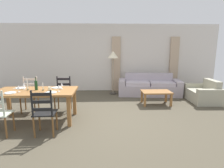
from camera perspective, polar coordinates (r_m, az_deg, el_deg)
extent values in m
cube|color=#4C4536|center=(4.57, -3.92, -11.25)|extent=(9.60, 9.60, 0.02)
cube|color=silver|center=(7.53, -3.41, 8.23)|extent=(9.60, 0.16, 2.70)
cube|color=tan|center=(7.42, 1.30, 6.27)|extent=(0.35, 0.08, 2.20)
cube|color=tan|center=(7.95, 18.94, 6.00)|extent=(0.35, 0.08, 2.20)
cube|color=#996534|center=(4.66, -23.08, -2.18)|extent=(1.90, 0.96, 0.05)
cube|color=#996534|center=(4.18, -13.44, -8.42)|extent=(0.08, 0.08, 0.70)
cube|color=#996534|center=(5.43, -29.82, -5.06)|extent=(0.08, 0.08, 0.70)
cube|color=#996534|center=(4.89, -11.76, -5.47)|extent=(0.08, 0.08, 0.70)
cylinder|color=brown|center=(4.42, -28.64, -10.23)|extent=(0.04, 0.04, 0.43)
cylinder|color=brown|center=(4.14, -30.53, -11.87)|extent=(0.04, 0.04, 0.43)
cylinder|color=beige|center=(3.99, -31.22, -5.29)|extent=(0.04, 0.04, 0.50)
cube|color=black|center=(3.93, -20.38, -8.58)|extent=(0.43, 0.42, 0.03)
cylinder|color=brown|center=(4.21, -21.94, -10.70)|extent=(0.04, 0.04, 0.43)
cylinder|color=brown|center=(4.12, -17.07, -10.86)|extent=(0.04, 0.04, 0.43)
cylinder|color=brown|center=(3.92, -23.43, -12.50)|extent=(0.04, 0.04, 0.43)
cylinder|color=brown|center=(3.81, -18.18, -12.75)|extent=(0.04, 0.04, 0.43)
cylinder|color=black|center=(3.75, -24.01, -5.56)|extent=(0.04, 0.04, 0.50)
cylinder|color=black|center=(3.65, -18.65, -5.64)|extent=(0.04, 0.04, 0.50)
cube|color=black|center=(3.73, -21.22, -7.52)|extent=(0.38, 0.04, 0.06)
cube|color=black|center=(3.69, -21.39, -5.31)|extent=(0.38, 0.04, 0.06)
cube|color=black|center=(3.65, -21.55, -3.05)|extent=(0.38, 0.04, 0.06)
cube|color=beige|center=(5.49, -24.72, -3.39)|extent=(0.44, 0.43, 0.03)
cylinder|color=brown|center=(5.34, -23.25, -6.23)|extent=(0.04, 0.04, 0.43)
cylinder|color=brown|center=(5.45, -26.88, -6.17)|extent=(0.04, 0.04, 0.43)
cylinder|color=brown|center=(5.65, -22.25, -5.22)|extent=(0.04, 0.04, 0.43)
cylinder|color=brown|center=(5.76, -25.70, -5.19)|extent=(0.04, 0.04, 0.43)
cylinder|color=beige|center=(5.54, -22.62, -0.32)|extent=(0.04, 0.04, 0.50)
cylinder|color=beige|center=(5.65, -26.12, -0.39)|extent=(0.04, 0.04, 0.50)
cube|color=beige|center=(5.62, -24.28, -1.65)|extent=(0.38, 0.05, 0.06)
cube|color=beige|center=(5.59, -24.40, -0.15)|extent=(0.38, 0.05, 0.06)
cube|color=beige|center=(5.56, -24.53, 1.36)|extent=(0.38, 0.05, 0.06)
cube|color=black|center=(5.21, -15.34, -3.48)|extent=(0.43, 0.41, 0.03)
cylinder|color=brown|center=(5.07, -13.72, -6.51)|extent=(0.04, 0.04, 0.43)
cylinder|color=brown|center=(5.17, -17.63, -6.39)|extent=(0.04, 0.04, 0.43)
cylinder|color=brown|center=(5.39, -12.89, -5.42)|extent=(0.04, 0.04, 0.43)
cylinder|color=brown|center=(5.48, -16.59, -5.34)|extent=(0.04, 0.04, 0.43)
cylinder|color=black|center=(5.27, -13.12, -0.28)|extent=(0.04, 0.04, 0.50)
cylinder|color=black|center=(5.36, -16.88, -0.28)|extent=(0.04, 0.04, 0.50)
cube|color=black|center=(5.34, -14.95, -1.65)|extent=(0.38, 0.04, 0.06)
cube|color=black|center=(5.31, -15.03, -0.07)|extent=(0.38, 0.04, 0.06)
cube|color=black|center=(5.29, -15.11, 1.52)|extent=(0.38, 0.04, 0.06)
cylinder|color=white|center=(4.61, -29.43, -2.43)|extent=(0.24, 0.24, 0.02)
cube|color=silver|center=(4.69, -31.06, -2.48)|extent=(0.03, 0.17, 0.01)
cylinder|color=white|center=(4.28, -18.63, -2.53)|extent=(0.24, 0.24, 0.02)
cube|color=silver|center=(4.33, -20.53, -2.59)|extent=(0.02, 0.17, 0.01)
cylinder|color=white|center=(5.05, -26.90, -1.13)|extent=(0.24, 0.24, 0.02)
cube|color=silver|center=(5.12, -28.42, -1.20)|extent=(0.02, 0.17, 0.01)
cylinder|color=white|center=(4.75, -16.98, -1.12)|extent=(0.24, 0.24, 0.02)
cube|color=silver|center=(4.79, -18.71, -1.19)|extent=(0.02, 0.17, 0.01)
cylinder|color=#143819|center=(4.68, -22.86, -0.43)|extent=(0.07, 0.07, 0.22)
cylinder|color=#143819|center=(4.65, -23.00, 1.38)|extent=(0.02, 0.02, 0.08)
cylinder|color=black|center=(4.64, -23.04, 1.96)|extent=(0.03, 0.03, 0.02)
cylinder|color=white|center=(4.65, -27.35, -2.21)|extent=(0.06, 0.06, 0.01)
cylinder|color=white|center=(4.65, -27.39, -1.75)|extent=(0.01, 0.01, 0.07)
cone|color=white|center=(4.63, -27.47, -0.82)|extent=(0.06, 0.06, 0.08)
cylinder|color=white|center=(4.37, -16.43, -2.21)|extent=(0.06, 0.06, 0.01)
cylinder|color=white|center=(4.36, -16.45, -1.72)|extent=(0.01, 0.01, 0.07)
cone|color=white|center=(4.34, -16.51, -0.73)|extent=(0.06, 0.06, 0.08)
cylinder|color=white|center=(4.89, -26.03, -1.49)|extent=(0.06, 0.06, 0.01)
cylinder|color=white|center=(4.89, -26.07, -1.05)|extent=(0.01, 0.01, 0.07)
cone|color=white|center=(4.87, -26.14, -0.16)|extent=(0.06, 0.06, 0.08)
cylinder|color=white|center=(4.61, -15.55, -1.48)|extent=(0.06, 0.06, 0.01)
cylinder|color=white|center=(4.60, -15.57, -1.02)|extent=(0.01, 0.01, 0.07)
cone|color=white|center=(4.58, -15.62, -0.07)|extent=(0.06, 0.06, 0.08)
cylinder|color=beige|center=(4.50, -19.14, -1.43)|extent=(0.07, 0.07, 0.09)
cylinder|color=#998C66|center=(4.74, -25.07, -1.58)|extent=(0.05, 0.05, 0.04)
cylinder|color=white|center=(4.71, -25.21, 0.04)|extent=(0.02, 0.02, 0.23)
cylinder|color=#998C66|center=(4.55, -20.94, -1.76)|extent=(0.05, 0.05, 0.04)
cylinder|color=white|center=(4.53, -21.02, -0.57)|extent=(0.02, 0.02, 0.15)
cube|color=#A79CA6|center=(6.94, 11.65, -1.82)|extent=(1.88, 0.99, 0.40)
cube|color=#A79CA6|center=(7.19, 11.40, 0.27)|extent=(1.81, 0.40, 0.80)
cube|color=#A79CA6|center=(7.13, 19.82, -1.17)|extent=(0.33, 0.82, 0.58)
cube|color=#A79CA6|center=(6.86, 3.20, -0.99)|extent=(0.33, 0.82, 0.58)
cube|color=#BCAFBA|center=(6.92, 15.48, 0.16)|extent=(0.92, 0.73, 0.12)
cube|color=#BCAFBA|center=(6.79, 8.03, 0.26)|extent=(0.92, 0.73, 0.12)
cube|color=#996534|center=(5.80, 13.82, -2.43)|extent=(0.90, 0.56, 0.04)
cube|color=#996534|center=(5.54, 10.38, -5.17)|extent=(0.06, 0.06, 0.38)
cube|color=#996534|center=(5.77, 18.19, -4.90)|extent=(0.06, 0.06, 0.38)
cube|color=#996534|center=(5.97, 9.42, -3.94)|extent=(0.06, 0.06, 0.38)
cube|color=#996534|center=(6.18, 16.71, -3.75)|extent=(0.06, 0.06, 0.38)
cube|color=#A9A58D|center=(6.69, 26.55, -3.34)|extent=(0.83, 0.83, 0.38)
cube|color=#A9A58D|center=(6.80, 28.93, -1.89)|extent=(0.23, 0.81, 0.72)
cube|color=#A9A58D|center=(6.26, 28.58, -3.81)|extent=(0.81, 0.21, 0.52)
cube|color=#A9A58D|center=(7.11, 24.86, -1.83)|extent=(0.81, 0.21, 0.52)
cylinder|color=#332D28|center=(7.03, 0.34, -2.97)|extent=(0.28, 0.28, 0.03)
cylinder|color=gray|center=(6.90, 0.35, 2.60)|extent=(0.03, 0.03, 1.35)
cone|color=beige|center=(6.82, 0.36, 9.30)|extent=(0.40, 0.40, 0.26)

